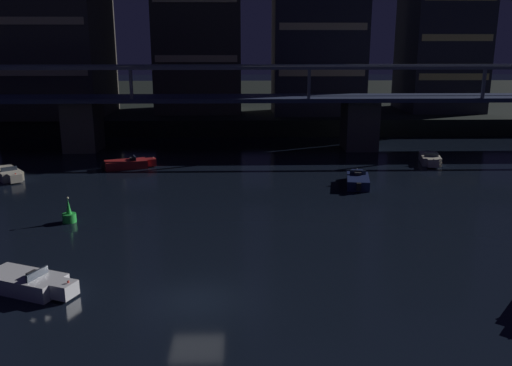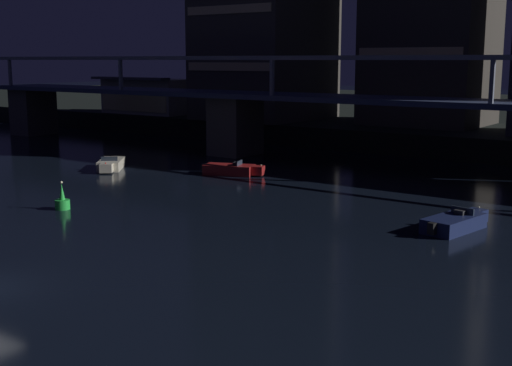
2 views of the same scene
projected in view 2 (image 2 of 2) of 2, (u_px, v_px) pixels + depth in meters
name	position (u px, v px, depth m)	size (l,w,h in m)	color
river_bridge	(385.00, 118.00, 55.78)	(99.65, 6.40, 9.38)	#4C4944
waterfront_pavilion	(150.00, 96.00, 87.52)	(12.40, 7.40, 4.70)	#B2AD9E
speedboat_near_left	(456.00, 223.00, 36.48)	(2.48, 5.23, 1.16)	#19234C
speedboat_near_center	(232.00, 170.00, 54.01)	(5.12, 3.01, 1.16)	maroon
speedboat_near_right	(111.00, 164.00, 56.74)	(4.08, 4.64, 1.16)	beige
channel_buoy	(62.00, 202.00, 41.51)	(0.90, 0.90, 1.76)	green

